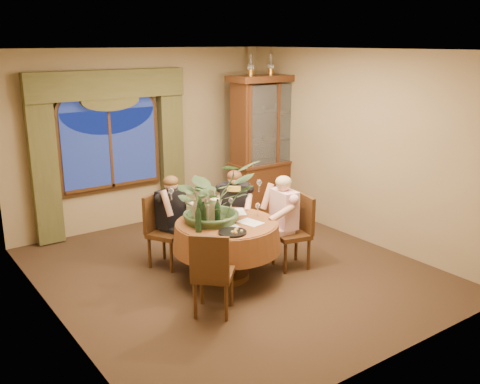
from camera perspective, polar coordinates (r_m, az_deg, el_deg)
floor at (r=7.07m, az=-0.76°, el=-8.39°), size 5.00×5.00×0.00m
wall_back at (r=8.75m, az=-10.22°, el=5.71°), size 4.50×0.00×4.50m
wall_right at (r=8.09m, az=12.47°, el=4.77°), size 0.00×5.00×5.00m
ceiling at (r=6.45m, az=-0.85°, el=14.94°), size 5.00×5.00×0.00m
window at (r=8.47m, az=-13.65°, el=4.49°), size 1.62×0.10×1.32m
arched_transom at (r=8.36m, az=-14.00°, el=9.74°), size 1.60×0.06×0.44m
drapery_left at (r=8.13m, az=-20.18°, el=2.64°), size 0.38×0.14×2.32m
drapery_right at (r=8.87m, az=-7.30°, el=4.53°), size 0.38×0.14×2.32m
swag_valance at (r=8.27m, az=-13.88°, el=11.08°), size 2.45×0.16×0.42m
dining_table at (r=6.72m, az=-1.40°, el=-6.23°), size 1.75×1.75×0.75m
china_cabinet at (r=9.18m, az=3.18°, el=5.00°), size 1.45×0.57×2.36m
oil_lamp_left at (r=8.77m, az=1.16°, el=13.40°), size 0.11×0.11×0.34m
oil_lamp_center at (r=9.03m, az=3.31°, el=13.45°), size 0.11×0.11×0.34m
oil_lamp_right at (r=9.29m, az=5.35°, el=13.47°), size 0.11×0.11×0.34m
chair_right at (r=7.04m, az=5.51°, el=-4.34°), size 0.50×0.50×0.96m
chair_back_right at (r=7.48m, az=-0.64°, el=-3.04°), size 0.59×0.59×0.96m
chair_back at (r=7.11m, az=-7.81°, el=-4.22°), size 0.57×0.57×0.96m
chair_front_left at (r=5.87m, az=-2.87°, el=-8.52°), size 0.59×0.59×0.96m
person_pink at (r=7.07m, az=4.69°, el=-3.08°), size 0.44×0.48×1.23m
person_back at (r=7.20m, az=-7.35°, el=-2.89°), size 0.54×0.52×1.21m
person_scarf at (r=7.43m, az=-0.58°, el=-2.16°), size 0.59×0.58×1.21m
stoneware_vase at (r=6.55m, az=-2.68°, el=-1.99°), size 0.16×0.16×0.29m
centerpiece_plant at (r=6.48m, az=-2.93°, el=2.48°), size 1.05×1.17×0.91m
olive_bowl at (r=6.58m, az=-1.21°, el=-3.04°), size 0.15×0.15×0.05m
cheese_platter at (r=6.20m, az=-0.81°, el=-4.33°), size 0.33×0.33×0.02m
wine_bottle_0 at (r=6.47m, az=-3.59°, el=-2.07°), size 0.07×0.07×0.33m
wine_bottle_1 at (r=6.22m, az=-4.48°, el=-2.84°), size 0.07×0.07×0.33m
wine_bottle_2 at (r=6.44m, az=-4.80°, el=-2.17°), size 0.07×0.07×0.33m
wine_bottle_3 at (r=6.43m, az=-2.40°, el=-2.17°), size 0.07×0.07×0.33m
wine_bottle_4 at (r=6.34m, az=-3.90°, el=-2.46°), size 0.07×0.07×0.33m
wine_bottle_5 at (r=6.58m, az=-4.28°, el=-1.78°), size 0.07×0.07×0.33m
tasting_paper_0 at (r=6.56m, az=1.12°, el=-3.26°), size 0.27×0.34×0.00m
tasting_paper_1 at (r=6.95m, az=-0.34°, el=-2.15°), size 0.32×0.36×0.00m
tasting_paper_2 at (r=6.35m, az=-0.81°, el=-3.94°), size 0.24×0.32×0.00m
wine_glass_person_pink at (r=6.78m, az=1.89°, el=-1.86°), size 0.07×0.07×0.18m
wine_glass_person_back at (r=6.83m, az=-4.45°, el=-1.77°), size 0.07×0.07×0.18m
wine_glass_person_scarf at (r=6.99m, az=-0.95°, el=-1.31°), size 0.07×0.07×0.18m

